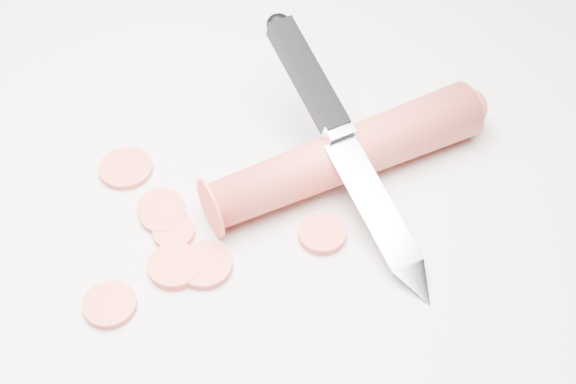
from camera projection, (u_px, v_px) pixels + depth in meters
The scene contains 11 objects.
ground at pixel (241, 179), 0.61m from camera, with size 2.40×2.40×0.00m, color beige.
carrot at pixel (346, 155), 0.60m from camera, with size 0.04×0.04×0.22m, color #CA3E30.
carrot_slice_0 at pixel (163, 216), 0.59m from camera, with size 0.03×0.03×0.01m, color #F34C3A.
carrot_slice_1 at pixel (175, 266), 0.56m from camera, with size 0.04×0.04×0.01m, color #F34C3A.
carrot_slice_2 at pixel (205, 265), 0.56m from camera, with size 0.04×0.04×0.01m, color #F34C3A.
carrot_slice_3 at pixel (174, 232), 0.58m from camera, with size 0.03×0.03×0.01m, color #F34C3A.
carrot_slice_4 at pixel (322, 234), 0.57m from camera, with size 0.03×0.03×0.01m, color #F34C3A.
carrot_slice_5 at pixel (161, 208), 0.59m from camera, with size 0.03×0.03×0.01m, color #F34C3A.
carrot_slice_6 at pixel (110, 305), 0.54m from camera, with size 0.04×0.04×0.01m, color #F34C3A.
carrot_slice_7 at pixel (126, 169), 0.62m from camera, with size 0.04×0.04×0.01m, color #F34C3A.
kitchen_knife at pixel (348, 147), 0.57m from camera, with size 0.22×0.15×0.09m, color silver, non-canonical shape.
Camera 1 is at (0.24, -0.33, 0.46)m, focal length 50.00 mm.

